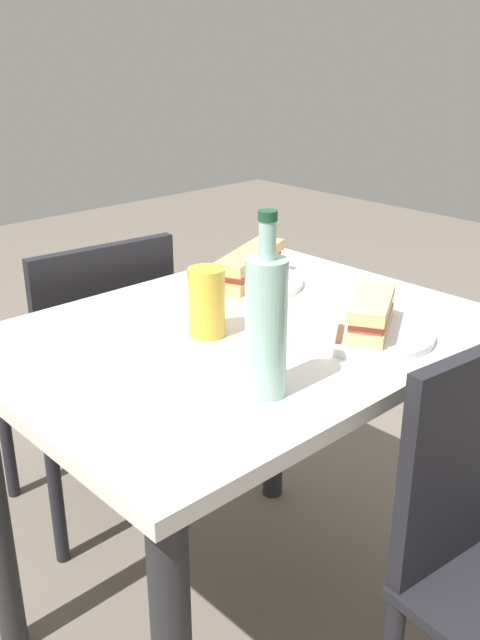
% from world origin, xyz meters
% --- Properties ---
extents(ground_plane, '(8.00, 8.00, 0.00)m').
position_xyz_m(ground_plane, '(0.00, 0.00, 0.00)').
color(ground_plane, '#6B6056').
extents(dining_table, '(0.97, 0.73, 0.77)m').
position_xyz_m(dining_table, '(0.00, 0.00, 0.62)').
color(dining_table, silver).
rests_on(dining_table, ground).
extents(chair_far, '(0.44, 0.44, 0.84)m').
position_xyz_m(chair_far, '(-0.01, 0.56, 0.48)').
color(chair_far, black).
rests_on(chair_far, ground).
extents(plate_near, '(0.25, 0.25, 0.01)m').
position_xyz_m(plate_near, '(0.16, -0.20, 0.77)').
color(plate_near, white).
rests_on(plate_near, dining_table).
extents(baguette_sandwich_near, '(0.20, 0.16, 0.07)m').
position_xyz_m(baguette_sandwich_near, '(0.16, -0.20, 0.81)').
color(baguette_sandwich_near, '#DBB77A').
rests_on(baguette_sandwich_near, plate_near).
extents(knife_near, '(0.15, 0.11, 0.01)m').
position_xyz_m(knife_near, '(0.12, -0.16, 0.78)').
color(knife_near, silver).
rests_on(knife_near, plate_near).
extents(plate_far, '(0.25, 0.25, 0.01)m').
position_xyz_m(plate_far, '(0.20, 0.18, 0.77)').
color(plate_far, white).
rests_on(plate_far, dining_table).
extents(baguette_sandwich_far, '(0.26, 0.16, 0.07)m').
position_xyz_m(baguette_sandwich_far, '(0.20, 0.18, 0.81)').
color(baguette_sandwich_far, tan).
rests_on(baguette_sandwich_far, plate_far).
extents(knife_far, '(0.18, 0.03, 0.01)m').
position_xyz_m(knife_far, '(0.17, 0.23, 0.78)').
color(knife_far, silver).
rests_on(knife_far, plate_far).
extents(water_bottle, '(0.07, 0.07, 0.30)m').
position_xyz_m(water_bottle, '(-0.16, -0.23, 0.89)').
color(water_bottle, '#99C6B7').
rests_on(water_bottle, dining_table).
extents(beer_glass, '(0.07, 0.07, 0.14)m').
position_xyz_m(beer_glass, '(-0.07, 0.02, 0.83)').
color(beer_glass, gold).
rests_on(beer_glass, dining_table).
extents(paper_napkin, '(0.18, 0.18, 0.00)m').
position_xyz_m(paper_napkin, '(-0.31, -0.07, 0.77)').
color(paper_napkin, white).
rests_on(paper_napkin, dining_table).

